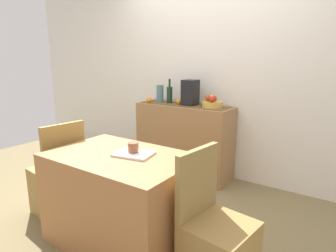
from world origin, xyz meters
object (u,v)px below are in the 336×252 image
Objects in this scene: wine_bottle at (170,94)px; chair_by_corner at (217,249)px; fruit_bowl at (212,104)px; sideboard_console at (184,140)px; coffee_cup at (133,148)px; chair_near_window at (59,187)px; open_book at (134,154)px; dining_table at (122,200)px; ceramic_vase at (160,94)px; coffee_maker at (190,93)px.

chair_by_corner is (1.39, -1.49, -0.74)m from wine_bottle.
sideboard_console is at bearing 180.00° from fruit_bowl.
chair_near_window reaches higher than coffee_cup.
wine_bottle reaches higher than open_book.
fruit_bowl is 2.53× the size of coffee_cup.
dining_table is at bearing 0.14° from chair_near_window.
ceramic_vase is at bearing 86.09° from chair_near_window.
open_book is at bearing 175.92° from chair_by_corner.
chair_near_window is (-0.84, -1.50, -0.67)m from fruit_bowl.
coffee_maker reaches higher than dining_table.
chair_by_corner is (0.74, -0.06, -0.52)m from coffee_cup.
ceramic_vase reaches higher than coffee_cup.
fruit_bowl is 1.45m from open_book.
coffee_cup is at bearing 175.24° from chair_by_corner.
sideboard_console is 0.60m from wine_bottle.
wine_bottle is 1.00× the size of coffee_maker.
ceramic_vase is 1.77m from dining_table.
fruit_bowl is 0.85× the size of open_book.
coffee_cup is (0.43, -1.43, 0.34)m from sideboard_console.
chair_near_window is (-0.25, -1.50, -0.74)m from wine_bottle.
fruit_bowl reaches higher than open_book.
ceramic_vase is 0.79× the size of open_book.
chair_near_window is at bearing -179.86° from chair_by_corner.
wine_bottle is 1.69m from chair_near_window.
coffee_maker is 0.34× the size of chair_near_window.
chair_by_corner reaches higher than coffee_cup.
open_book is at bearing -60.76° from ceramic_vase.
coffee_maker is 1.78m from chair_near_window.
fruit_bowl reaches higher than sideboard_console.
dining_table is (0.35, -1.49, -0.08)m from sideboard_console.
coffee_maker is (-0.29, 0.00, 0.11)m from fruit_bowl.
fruit_bowl reaches higher than chair_near_window.
chair_by_corner is (0.82, 0.00, -0.10)m from dining_table.
coffee_maker is at bearing 100.19° from dining_table.
coffee_cup is at bearing 129.56° from open_book.
open_book is at bearing -73.04° from sideboard_console.
open_book is 0.04m from coffee_cup.
coffee_cup is at bearing -76.36° from coffee_maker.
coffee_cup is at bearing -73.38° from sideboard_console.
fruit_bowl is 0.77× the size of wine_bottle.
open_book is (0.81, -1.44, -0.26)m from ceramic_vase.
sideboard_console is 5.41× the size of ceramic_vase.
ceramic_vase is 2.37× the size of coffee_cup.
ceramic_vase is 1.65m from coffee_cup.
chair_by_corner is at bearing -15.52° from open_book.
sideboard_console is 12.81× the size of coffee_cup.
coffee_maker reaches higher than chair_near_window.
coffee_cup is (0.35, -1.43, -0.26)m from coffee_maker.
coffee_maker is 1.51m from open_book.
dining_table is 0.43m from coffee_cup.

